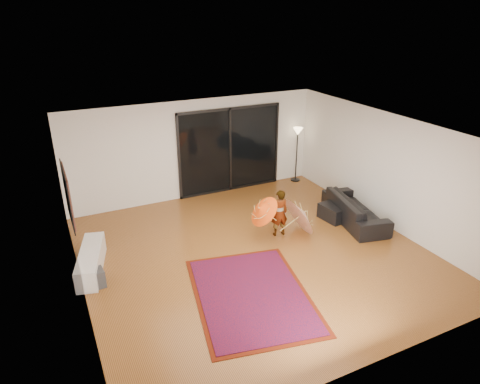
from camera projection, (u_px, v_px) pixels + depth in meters
floor at (255, 254)px, 9.22m from camera, size 7.00×7.00×0.00m
ceiling at (257, 132)px, 8.15m from camera, size 7.00×7.00×0.00m
wall_back at (196, 149)px, 11.58m from camera, size 7.00×0.00×7.00m
wall_front at (376, 292)px, 5.79m from camera, size 7.00×0.00×7.00m
wall_left at (74, 233)px, 7.29m from camera, size 0.00×7.00×7.00m
wall_right at (387, 171)px, 10.08m from camera, size 0.00×7.00×7.00m
sliding_door at (230, 150)px, 12.01m from camera, size 3.06×0.07×2.40m
painting at (68, 195)px, 8.01m from camera, size 0.04×1.28×1.08m
media_console at (91, 261)px, 8.56m from camera, size 0.80×1.64×0.44m
speaker at (96, 278)px, 8.09m from camera, size 0.33×0.33×0.35m
persian_rug at (251, 295)px, 7.90m from camera, size 2.57×3.20×0.02m
sofa at (355, 209)px, 10.54m from camera, size 1.28×2.28×0.63m
ottoman at (336, 212)px, 10.70m from camera, size 0.75×0.75×0.38m
floor_lamp at (297, 139)px, 12.62m from camera, size 0.28×0.28×1.65m
child at (279, 213)px, 9.79m from camera, size 0.44×0.31×1.12m
parasol_orange at (259, 212)px, 9.46m from camera, size 0.63×0.75×0.85m
parasol_white at (305, 213)px, 9.92m from camera, size 0.62×0.98×0.99m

